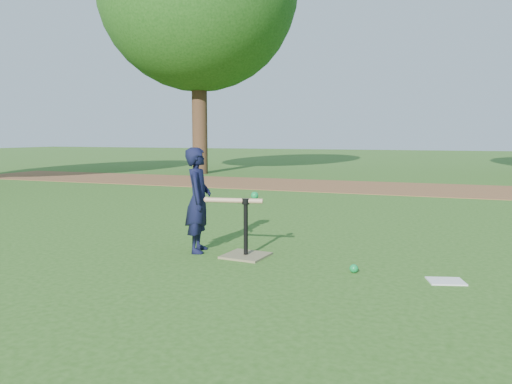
% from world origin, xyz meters
% --- Properties ---
extents(ground, '(80.00, 80.00, 0.00)m').
position_xyz_m(ground, '(0.00, 0.00, 0.00)').
color(ground, '#285116').
rests_on(ground, ground).
extents(dirt_strip, '(24.00, 3.00, 0.01)m').
position_xyz_m(dirt_strip, '(0.00, 7.50, 0.01)').
color(dirt_strip, brown).
rests_on(dirt_strip, ground).
extents(child, '(0.39, 0.48, 1.14)m').
position_xyz_m(child, '(-0.88, -0.00, 0.57)').
color(child, black).
rests_on(child, ground).
extents(wiffle_ball_ground, '(0.08, 0.08, 0.08)m').
position_xyz_m(wiffle_ball_ground, '(0.85, -0.25, 0.04)').
color(wiffle_ball_ground, '#0C873A').
rests_on(wiffle_ball_ground, ground).
extents(clipboard, '(0.35, 0.31, 0.01)m').
position_xyz_m(clipboard, '(1.65, -0.26, 0.01)').
color(clipboard, silver).
rests_on(clipboard, ground).
extents(batting_tee, '(0.47, 0.47, 0.61)m').
position_xyz_m(batting_tee, '(-0.31, -0.04, 0.11)').
color(batting_tee, olive).
rests_on(batting_tee, ground).
extents(swing_action, '(0.63, 0.20, 0.12)m').
position_xyz_m(swing_action, '(-0.43, -0.04, 0.60)').
color(swing_action, tan).
rests_on(swing_action, ground).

